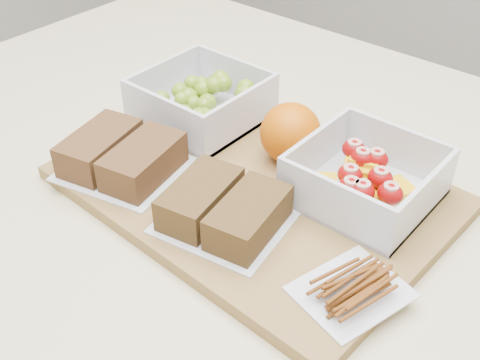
{
  "coord_description": "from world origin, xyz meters",
  "views": [
    {
      "loc": [
        0.34,
        -0.43,
        1.33
      ],
      "look_at": [
        -0.01,
        -0.02,
        0.93
      ],
      "focal_mm": 45.0,
      "sensor_mm": 36.0,
      "label": 1
    }
  ],
  "objects_px": {
    "grape_container": "(204,101)",
    "orange": "(291,133)",
    "sandwich_bag_center": "(224,209)",
    "pretzel_bag": "(352,284)",
    "fruit_container": "(365,180)",
    "cutting_board": "(254,188)",
    "sandwich_bag_left": "(122,155)"
  },
  "relations": [
    {
      "from": "sandwich_bag_center",
      "to": "orange",
      "type": "bearing_deg",
      "value": 97.28
    },
    {
      "from": "grape_container",
      "to": "orange",
      "type": "distance_m",
      "value": 0.14
    },
    {
      "from": "cutting_board",
      "to": "orange",
      "type": "distance_m",
      "value": 0.08
    },
    {
      "from": "fruit_container",
      "to": "orange",
      "type": "height_order",
      "value": "orange"
    },
    {
      "from": "grape_container",
      "to": "sandwich_bag_left",
      "type": "xyz_separation_m",
      "value": [
        0.01,
        -0.15,
        -0.01
      ]
    },
    {
      "from": "grape_container",
      "to": "orange",
      "type": "xyz_separation_m",
      "value": [
        0.14,
        -0.0,
        0.01
      ]
    },
    {
      "from": "grape_container",
      "to": "fruit_container",
      "type": "bearing_deg",
      "value": -2.8
    },
    {
      "from": "sandwich_bag_left",
      "to": "sandwich_bag_center",
      "type": "height_order",
      "value": "sandwich_bag_left"
    },
    {
      "from": "fruit_container",
      "to": "orange",
      "type": "bearing_deg",
      "value": 175.94
    },
    {
      "from": "grape_container",
      "to": "fruit_container",
      "type": "distance_m",
      "value": 0.25
    },
    {
      "from": "sandwich_bag_center",
      "to": "pretzel_bag",
      "type": "bearing_deg",
      "value": 0.5
    },
    {
      "from": "fruit_container",
      "to": "sandwich_bag_center",
      "type": "distance_m",
      "value": 0.16
    },
    {
      "from": "fruit_container",
      "to": "grape_container",
      "type": "bearing_deg",
      "value": 177.2
    },
    {
      "from": "orange",
      "to": "sandwich_bag_left",
      "type": "relative_size",
      "value": 0.47
    },
    {
      "from": "cutting_board",
      "to": "orange",
      "type": "xyz_separation_m",
      "value": [
        0.0,
        0.07,
        0.04
      ]
    },
    {
      "from": "grape_container",
      "to": "sandwich_bag_left",
      "type": "bearing_deg",
      "value": -87.64
    },
    {
      "from": "cutting_board",
      "to": "grape_container",
      "type": "distance_m",
      "value": 0.16
    },
    {
      "from": "sandwich_bag_left",
      "to": "sandwich_bag_center",
      "type": "bearing_deg",
      "value": 1.65
    },
    {
      "from": "fruit_container",
      "to": "sandwich_bag_left",
      "type": "xyz_separation_m",
      "value": [
        -0.24,
        -0.14,
        -0.0
      ]
    },
    {
      "from": "cutting_board",
      "to": "grape_container",
      "type": "bearing_deg",
      "value": 156.1
    },
    {
      "from": "cutting_board",
      "to": "pretzel_bag",
      "type": "xyz_separation_m",
      "value": [
        0.17,
        -0.07,
        0.02
      ]
    },
    {
      "from": "orange",
      "to": "sandwich_bag_left",
      "type": "distance_m",
      "value": 0.2
    },
    {
      "from": "fruit_container",
      "to": "cutting_board",
      "type": "bearing_deg",
      "value": -152.08
    },
    {
      "from": "grape_container",
      "to": "sandwich_bag_center",
      "type": "xyz_separation_m",
      "value": [
        0.16,
        -0.14,
        -0.01
      ]
    },
    {
      "from": "pretzel_bag",
      "to": "orange",
      "type": "bearing_deg",
      "value": 141.2
    },
    {
      "from": "cutting_board",
      "to": "orange",
      "type": "height_order",
      "value": "orange"
    },
    {
      "from": "sandwich_bag_left",
      "to": "cutting_board",
      "type": "bearing_deg",
      "value": 30.27
    },
    {
      "from": "sandwich_bag_left",
      "to": "fruit_container",
      "type": "bearing_deg",
      "value": 29.23
    },
    {
      "from": "pretzel_bag",
      "to": "grape_container",
      "type": "bearing_deg",
      "value": 155.59
    },
    {
      "from": "grape_container",
      "to": "fruit_container",
      "type": "relative_size",
      "value": 1.03
    },
    {
      "from": "cutting_board",
      "to": "pretzel_bag",
      "type": "relative_size",
      "value": 3.63
    },
    {
      "from": "cutting_board",
      "to": "sandwich_bag_center",
      "type": "relative_size",
      "value": 2.92
    }
  ]
}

